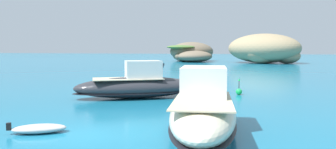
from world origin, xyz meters
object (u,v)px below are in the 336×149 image
object	(u,v)px
islet_large	(264,49)
channel_buoy	(239,91)
motorboat_cream	(203,109)
islet_small	(190,53)
motorboat_charcoal	(138,85)
dinghy_tender	(39,129)

from	to	relation	value
islet_large	channel_buoy	xyz separation A→B (m)	(-5.65, -63.27, -3.46)
islet_large	motorboat_cream	size ratio (longest dim) A/B	2.19
motorboat_cream	islet_small	bearing A→B (deg)	99.84
islet_large	channel_buoy	world-z (taller)	islet_large
islet_small	channel_buoy	world-z (taller)	islet_small
islet_large	motorboat_charcoal	size ratio (longest dim) A/B	2.26
motorboat_cream	islet_large	bearing A→B (deg)	84.61
channel_buoy	islet_large	bearing A→B (deg)	84.90
motorboat_charcoal	channel_buoy	bearing A→B (deg)	24.12
islet_large	dinghy_tender	distance (m)	80.53
islet_small	motorboat_cream	world-z (taller)	islet_small
motorboat_cream	channel_buoy	distance (m)	13.38
motorboat_cream	dinghy_tender	distance (m)	8.32
motorboat_charcoal	dinghy_tender	distance (m)	12.11
dinghy_tender	islet_large	bearing A→B (deg)	79.17
islet_small	motorboat_cream	size ratio (longest dim) A/B	1.92
islet_small	dinghy_tender	xyz separation A→B (m)	(6.50, -85.42, -2.34)
islet_large	islet_small	xyz separation A→B (m)	(-21.61, 6.41, -1.23)
islet_small	dinghy_tender	size ratio (longest dim) A/B	7.71
motorboat_charcoal	channel_buoy	distance (m)	9.13
islet_large	motorboat_charcoal	bearing A→B (deg)	-101.77
motorboat_charcoal	channel_buoy	world-z (taller)	motorboat_charcoal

